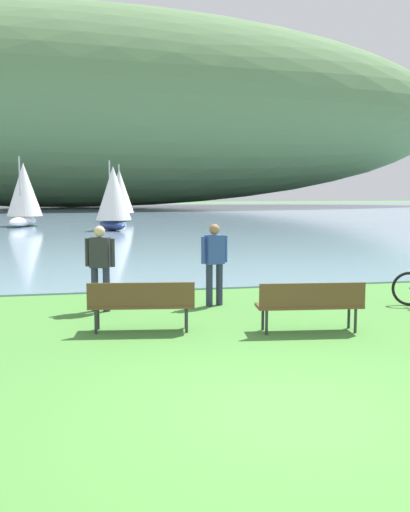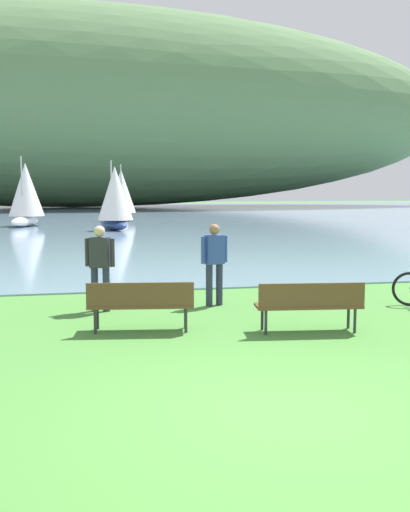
{
  "view_description": "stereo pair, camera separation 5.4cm",
  "coord_description": "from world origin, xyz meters",
  "px_view_note": "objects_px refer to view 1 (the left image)",
  "views": [
    {
      "loc": [
        -2.05,
        -5.8,
        2.44
      ],
      "look_at": [
        0.42,
        6.37,
        1.0
      ],
      "focal_mm": 40.95,
      "sensor_mm": 36.0,
      "label": 1
    },
    {
      "loc": [
        -1.99,
        -5.81,
        2.44
      ],
      "look_at": [
        0.42,
        6.37,
        1.0
      ],
      "focal_mm": 40.95,
      "sensor_mm": 36.0,
      "label": 2
    }
  ],
  "objects_px": {
    "park_bench_near_camera": "(141,302)",
    "person_on_the_grass": "(100,263)",
    "sailboat_nearest_to_shore": "(24,194)",
    "park_bench_further_along": "(310,302)",
    "sailboat_mid_bay": "(119,195)",
    "person_at_shoreline": "(214,259)",
    "sailboat_toward_hillside": "(113,197)"
  },
  "relations": [
    {
      "from": "person_at_shoreline",
      "to": "sailboat_nearest_to_shore",
      "type": "distance_m",
      "value": 27.77
    },
    {
      "from": "park_bench_near_camera",
      "to": "sailboat_nearest_to_shore",
      "type": "xyz_separation_m",
      "value": [
        -4.75,
        28.96,
        1.58
      ]
    },
    {
      "from": "person_at_shoreline",
      "to": "sailboat_toward_hillside",
      "type": "height_order",
      "value": "sailboat_toward_hillside"
    },
    {
      "from": "person_at_shoreline",
      "to": "sailboat_toward_hillside",
      "type": "xyz_separation_m",
      "value": [
        -1.06,
        22.19,
        0.95
      ]
    },
    {
      "from": "sailboat_nearest_to_shore",
      "to": "park_bench_further_along",
      "type": "bearing_deg",
      "value": -75.66
    },
    {
      "from": "park_bench_near_camera",
      "to": "person_on_the_grass",
      "type": "height_order",
      "value": "person_on_the_grass"
    },
    {
      "from": "person_at_shoreline",
      "to": "sailboat_nearest_to_shore",
      "type": "bearing_deg",
      "value": 103.46
    },
    {
      "from": "park_bench_further_along",
      "to": "sailboat_mid_bay",
      "type": "xyz_separation_m",
      "value": [
        -1.28,
        34.26,
        1.46
      ]
    },
    {
      "from": "person_on_the_grass",
      "to": "sailboat_toward_hillside",
      "type": "distance_m",
      "value": 22.35
    },
    {
      "from": "park_bench_near_camera",
      "to": "person_on_the_grass",
      "type": "relative_size",
      "value": 1.08
    },
    {
      "from": "person_on_the_grass",
      "to": "sailboat_mid_bay",
      "type": "relative_size",
      "value": 0.41
    },
    {
      "from": "person_on_the_grass",
      "to": "sailboat_nearest_to_shore",
      "type": "relative_size",
      "value": 0.39
    },
    {
      "from": "sailboat_mid_bay",
      "to": "sailboat_toward_hillside",
      "type": "height_order",
      "value": "sailboat_mid_bay"
    },
    {
      "from": "sailboat_nearest_to_shore",
      "to": "sailboat_mid_bay",
      "type": "relative_size",
      "value": 1.06
    },
    {
      "from": "park_bench_near_camera",
      "to": "sailboat_mid_bay",
      "type": "relative_size",
      "value": 0.45
    },
    {
      "from": "person_at_shoreline",
      "to": "sailboat_nearest_to_shore",
      "type": "xyz_separation_m",
      "value": [
        -6.46,
        26.98,
        1.12
      ]
    },
    {
      "from": "person_on_the_grass",
      "to": "sailboat_toward_hillside",
      "type": "relative_size",
      "value": 0.43
    },
    {
      "from": "park_bench_near_camera",
      "to": "sailboat_nearest_to_shore",
      "type": "relative_size",
      "value": 0.42
    },
    {
      "from": "sailboat_toward_hillside",
      "to": "park_bench_near_camera",
      "type": "bearing_deg",
      "value": -91.52
    },
    {
      "from": "park_bench_further_along",
      "to": "sailboat_mid_bay",
      "type": "height_order",
      "value": "sailboat_mid_bay"
    },
    {
      "from": "person_on_the_grass",
      "to": "sailboat_nearest_to_shore",
      "type": "bearing_deg",
      "value": 98.64
    },
    {
      "from": "park_bench_near_camera",
      "to": "sailboat_nearest_to_shore",
      "type": "distance_m",
      "value": 29.39
    },
    {
      "from": "person_at_shoreline",
      "to": "sailboat_mid_bay",
      "type": "bearing_deg",
      "value": 90.33
    },
    {
      "from": "park_bench_further_along",
      "to": "person_at_shoreline",
      "type": "xyz_separation_m",
      "value": [
        -1.1,
        2.58,
        0.46
      ]
    },
    {
      "from": "sailboat_nearest_to_shore",
      "to": "sailboat_mid_bay",
      "type": "height_order",
      "value": "sailboat_nearest_to_shore"
    },
    {
      "from": "sailboat_nearest_to_shore",
      "to": "sailboat_mid_bay",
      "type": "bearing_deg",
      "value": 36.8
    },
    {
      "from": "park_bench_near_camera",
      "to": "sailboat_toward_hillside",
      "type": "relative_size",
      "value": 0.46
    },
    {
      "from": "person_at_shoreline",
      "to": "sailboat_toward_hillside",
      "type": "relative_size",
      "value": 0.43
    },
    {
      "from": "person_on_the_grass",
      "to": "sailboat_nearest_to_shore",
      "type": "distance_m",
      "value": 27.42
    },
    {
      "from": "person_at_shoreline",
      "to": "person_on_the_grass",
      "type": "height_order",
      "value": "same"
    },
    {
      "from": "park_bench_further_along",
      "to": "sailboat_toward_hillside",
      "type": "xyz_separation_m",
      "value": [
        -2.16,
        24.78,
        1.4
      ]
    },
    {
      "from": "person_at_shoreline",
      "to": "person_on_the_grass",
      "type": "relative_size",
      "value": 1.0
    }
  ]
}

